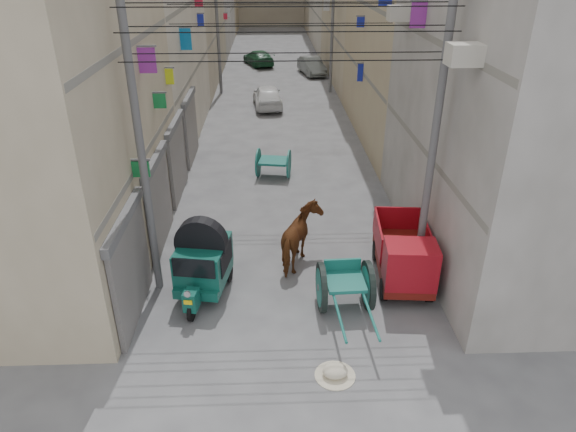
{
  "coord_description": "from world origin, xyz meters",
  "views": [
    {
      "loc": [
        -0.46,
        -5.94,
        8.33
      ],
      "look_at": [
        0.01,
        6.5,
        1.88
      ],
      "focal_mm": 32.0,
      "sensor_mm": 36.0,
      "label": 1
    }
  ],
  "objects_px": {
    "tonga_cart": "(345,286)",
    "distant_car_white": "(267,96)",
    "mini_truck": "(405,260)",
    "horse": "(301,238)",
    "feed_sack": "(335,371)",
    "distant_car_grey": "(312,66)",
    "second_cart": "(274,162)",
    "distant_car_green": "(259,58)",
    "auto_rickshaw": "(203,260)"
  },
  "relations": [
    {
      "from": "auto_rickshaw",
      "to": "distant_car_grey",
      "type": "height_order",
      "value": "auto_rickshaw"
    },
    {
      "from": "feed_sack",
      "to": "distant_car_grey",
      "type": "distance_m",
      "value": 31.09
    },
    {
      "from": "distant_car_white",
      "to": "distant_car_green",
      "type": "height_order",
      "value": "distant_car_white"
    },
    {
      "from": "distant_car_white",
      "to": "tonga_cart",
      "type": "bearing_deg",
      "value": 90.59
    },
    {
      "from": "second_cart",
      "to": "distant_car_green",
      "type": "bearing_deg",
      "value": 101.85
    },
    {
      "from": "horse",
      "to": "distant_car_white",
      "type": "relative_size",
      "value": 0.53
    },
    {
      "from": "feed_sack",
      "to": "second_cart",
      "type": "bearing_deg",
      "value": 96.12
    },
    {
      "from": "auto_rickshaw",
      "to": "mini_truck",
      "type": "height_order",
      "value": "mini_truck"
    },
    {
      "from": "second_cart",
      "to": "feed_sack",
      "type": "bearing_deg",
      "value": -74.34
    },
    {
      "from": "feed_sack",
      "to": "horse",
      "type": "relative_size",
      "value": 0.27
    },
    {
      "from": "distant_car_grey",
      "to": "mini_truck",
      "type": "bearing_deg",
      "value": -100.83
    },
    {
      "from": "horse",
      "to": "distant_car_green",
      "type": "distance_m",
      "value": 30.21
    },
    {
      "from": "tonga_cart",
      "to": "second_cart",
      "type": "distance_m",
      "value": 9.02
    },
    {
      "from": "second_cart",
      "to": "distant_car_grey",
      "type": "height_order",
      "value": "distant_car_grey"
    },
    {
      "from": "distant_car_white",
      "to": "second_cart",
      "type": "bearing_deg",
      "value": 86.1
    },
    {
      "from": "distant_car_green",
      "to": "distant_car_white",
      "type": "bearing_deg",
      "value": 74.3
    },
    {
      "from": "auto_rickshaw",
      "to": "distant_car_white",
      "type": "bearing_deg",
      "value": 94.13
    },
    {
      "from": "distant_car_grey",
      "to": "distant_car_green",
      "type": "height_order",
      "value": "distant_car_grey"
    },
    {
      "from": "auto_rickshaw",
      "to": "second_cart",
      "type": "height_order",
      "value": "auto_rickshaw"
    },
    {
      "from": "feed_sack",
      "to": "distant_car_white",
      "type": "relative_size",
      "value": 0.14
    },
    {
      "from": "auto_rickshaw",
      "to": "horse",
      "type": "distance_m",
      "value": 2.99
    },
    {
      "from": "mini_truck",
      "to": "feed_sack",
      "type": "relative_size",
      "value": 5.6
    },
    {
      "from": "distant_car_white",
      "to": "auto_rickshaw",
      "type": "bearing_deg",
      "value": 79.51
    },
    {
      "from": "auto_rickshaw",
      "to": "distant_car_grey",
      "type": "bearing_deg",
      "value": 89.06
    },
    {
      "from": "horse",
      "to": "distant_car_white",
      "type": "height_order",
      "value": "horse"
    },
    {
      "from": "horse",
      "to": "distant_car_grey",
      "type": "height_order",
      "value": "horse"
    },
    {
      "from": "second_cart",
      "to": "feed_sack",
      "type": "relative_size",
      "value": 2.69
    },
    {
      "from": "tonga_cart",
      "to": "distant_car_white",
      "type": "distance_m",
      "value": 19.61
    },
    {
      "from": "horse",
      "to": "second_cart",
      "type": "bearing_deg",
      "value": -66.87
    },
    {
      "from": "auto_rickshaw",
      "to": "mini_truck",
      "type": "distance_m",
      "value": 5.47
    },
    {
      "from": "second_cart",
      "to": "distant_car_grey",
      "type": "bearing_deg",
      "value": 90.57
    },
    {
      "from": "mini_truck",
      "to": "distant_car_white",
      "type": "height_order",
      "value": "mini_truck"
    },
    {
      "from": "mini_truck",
      "to": "horse",
      "type": "bearing_deg",
      "value": 161.44
    },
    {
      "from": "second_cart",
      "to": "distant_car_green",
      "type": "distance_m",
      "value": 23.46
    },
    {
      "from": "distant_car_white",
      "to": "distant_car_grey",
      "type": "xyz_separation_m",
      "value": [
        3.35,
        9.07,
        -0.04
      ]
    },
    {
      "from": "tonga_cart",
      "to": "horse",
      "type": "xyz_separation_m",
      "value": [
        -1.01,
        2.13,
        0.2
      ]
    },
    {
      "from": "distant_car_white",
      "to": "distant_car_green",
      "type": "bearing_deg",
      "value": -91.95
    },
    {
      "from": "tonga_cart",
      "to": "feed_sack",
      "type": "xyz_separation_m",
      "value": [
        -0.52,
        -2.44,
        -0.54
      ]
    },
    {
      "from": "feed_sack",
      "to": "horse",
      "type": "distance_m",
      "value": 4.65
    },
    {
      "from": "feed_sack",
      "to": "distant_car_grey",
      "type": "xyz_separation_m",
      "value": [
        1.91,
        31.03,
        0.49
      ]
    },
    {
      "from": "feed_sack",
      "to": "horse",
      "type": "xyz_separation_m",
      "value": [
        -0.49,
        4.57,
        0.74
      ]
    },
    {
      "from": "horse",
      "to": "distant_car_green",
      "type": "xyz_separation_m",
      "value": [
        -1.66,
        30.17,
        -0.29
      ]
    },
    {
      "from": "feed_sack",
      "to": "horse",
      "type": "height_order",
      "value": "horse"
    },
    {
      "from": "mini_truck",
      "to": "horse",
      "type": "distance_m",
      "value": 3.02
    },
    {
      "from": "second_cart",
      "to": "distant_car_green",
      "type": "relative_size",
      "value": 0.37
    },
    {
      "from": "second_cart",
      "to": "horse",
      "type": "xyz_separation_m",
      "value": [
        0.72,
        -6.72,
        0.25
      ]
    },
    {
      "from": "second_cart",
      "to": "tonga_cart",
      "type": "bearing_deg",
      "value": -69.41
    },
    {
      "from": "tonga_cart",
      "to": "distant_car_green",
      "type": "bearing_deg",
      "value": 92.18
    },
    {
      "from": "auto_rickshaw",
      "to": "distant_car_white",
      "type": "xyz_separation_m",
      "value": [
        1.75,
        18.66,
        -0.33
      ]
    },
    {
      "from": "tonga_cart",
      "to": "distant_car_green",
      "type": "relative_size",
      "value": 0.72
    }
  ]
}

